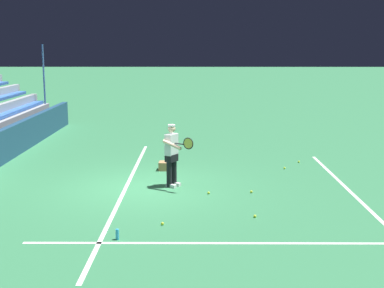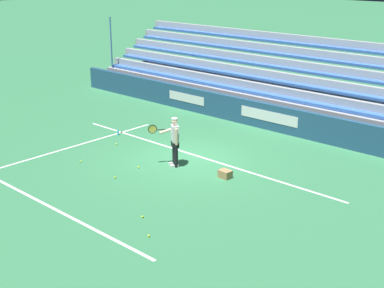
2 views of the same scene
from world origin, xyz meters
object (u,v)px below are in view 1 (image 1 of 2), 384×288
tennis_ball_toward_net (299,162)px  water_bottle (117,234)px  tennis_ball_far_left (285,168)px  tennis_ball_on_baseline (209,193)px  ball_box_cardboard (164,166)px  tennis_ball_stray_back (162,224)px  tennis_ball_near_player (255,216)px  tennis_ball_by_box (251,192)px  tennis_player (172,155)px

tennis_ball_toward_net → water_bottle: 8.65m
tennis_ball_far_left → tennis_ball_on_baseline: size_ratio=1.00×
tennis_ball_far_left → tennis_ball_toward_net: same height
ball_box_cardboard → tennis_ball_stray_back: ball_box_cardboard is taller
tennis_ball_near_player → tennis_ball_stray_back: 2.12m
ball_box_cardboard → tennis_ball_near_player: 5.19m
ball_box_cardboard → tennis_ball_near_player: (4.64, 2.32, -0.10)m
ball_box_cardboard → tennis_ball_stray_back: size_ratio=6.06×
tennis_ball_by_box → tennis_player: bearing=-107.0°
tennis_player → tennis_ball_far_left: size_ratio=25.98×
tennis_ball_toward_net → water_bottle: (7.08, -4.97, 0.08)m
tennis_ball_near_player → tennis_ball_by_box: bearing=176.3°
water_bottle → tennis_ball_on_baseline: bearing=150.1°
tennis_ball_on_baseline → water_bottle: 3.82m
tennis_ball_toward_net → water_bottle: size_ratio=0.30×
water_bottle → tennis_ball_stray_back: bearing=136.1°
tennis_ball_far_left → tennis_ball_toward_net: 1.10m
tennis_player → tennis_ball_on_baseline: (0.76, 0.98, -0.86)m
tennis_player → tennis_ball_on_baseline: 1.51m
tennis_ball_by_box → tennis_ball_on_baseline: same height
tennis_ball_stray_back → tennis_ball_far_left: same height
ball_box_cardboard → water_bottle: size_ratio=1.82×
tennis_ball_stray_back → tennis_ball_on_baseline: same height
tennis_ball_near_player → tennis_ball_toward_net: same height
tennis_player → tennis_ball_stray_back: 3.31m
tennis_ball_far_left → water_bottle: 7.55m
tennis_ball_near_player → tennis_ball_stray_back: same height
tennis_ball_near_player → tennis_ball_on_baseline: (-1.92, -0.99, 0.00)m
tennis_player → tennis_ball_by_box: size_ratio=25.98×
tennis_ball_by_box → tennis_ball_on_baseline: bearing=-84.1°
tennis_ball_near_player → tennis_ball_toward_net: size_ratio=1.00×
tennis_ball_by_box → tennis_ball_near_player: (2.03, -0.13, 0.00)m
tennis_ball_on_baseline → tennis_ball_far_left: bearing=139.4°
tennis_player → tennis_ball_on_baseline: size_ratio=25.98×
tennis_ball_stray_back → tennis_ball_toward_net: 7.45m
tennis_ball_near_player → water_bottle: (1.40, -2.90, 0.08)m
tennis_ball_stray_back → water_bottle: (0.88, -0.85, 0.08)m
tennis_ball_stray_back → tennis_ball_on_baseline: 2.66m
tennis_ball_near_player → tennis_ball_on_baseline: bearing=-152.6°
tennis_ball_by_box → tennis_ball_far_left: size_ratio=1.00×
tennis_ball_stray_back → tennis_ball_far_left: size_ratio=1.00×
tennis_player → tennis_ball_toward_net: size_ratio=25.98×
tennis_ball_near_player → tennis_ball_stray_back: bearing=-75.8°
tennis_ball_on_baseline → tennis_ball_stray_back: bearing=-23.5°
tennis_ball_near_player → tennis_ball_on_baseline: size_ratio=1.00×
tennis_player → ball_box_cardboard: bearing=-170.0°
tennis_player → tennis_ball_stray_back: (3.19, -0.08, -0.86)m
tennis_ball_toward_net → tennis_ball_by_box: bearing=-28.0°
tennis_player → water_bottle: 4.25m
tennis_ball_near_player → tennis_ball_far_left: (-4.77, 1.45, 0.00)m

